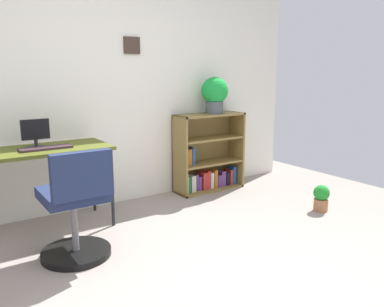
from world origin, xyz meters
name	(u,v)px	position (x,y,z in m)	size (l,w,h in m)	color
ground_plane	(216,303)	(0.00, 0.00, 0.00)	(6.24, 6.24, 0.00)	gray
wall_back	(85,92)	(0.00, 2.15, 1.18)	(5.20, 0.12, 2.35)	silver
desk	(43,155)	(-0.54, 1.75, 0.68)	(1.12, 0.56, 0.74)	#4D561A
monitor	(35,134)	(-0.58, 1.79, 0.86)	(0.23, 0.15, 0.25)	#262628
keyboard	(46,148)	(-0.53, 1.69, 0.74)	(0.43, 0.14, 0.02)	#35232A
office_chair	(76,212)	(-0.50, 1.04, 0.37)	(0.52, 0.55, 0.85)	black
bookshelf_low	(207,157)	(1.35, 1.95, 0.39)	(0.84, 0.30, 0.90)	olive
potted_plant_on_shelf	(215,93)	(1.42, 1.90, 1.13)	(0.31, 0.31, 0.42)	#474C51
potted_plant_floor	(321,197)	(1.86, 0.70, 0.14)	(0.16, 0.16, 0.27)	#9E6642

